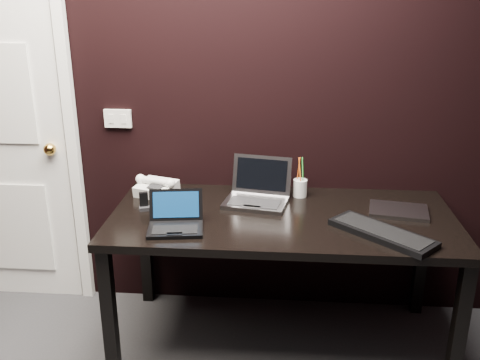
# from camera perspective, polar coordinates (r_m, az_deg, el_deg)

# --- Properties ---
(wall_back) EXTENTS (4.00, 0.00, 4.00)m
(wall_back) POSITION_cam_1_polar(r_m,az_deg,el_deg) (2.90, -1.14, 9.88)
(wall_back) COLOR black
(wall_back) RESTS_ON ground
(wall_switch) EXTENTS (0.15, 0.02, 0.10)m
(wall_switch) POSITION_cam_1_polar(r_m,az_deg,el_deg) (3.05, -12.90, 6.41)
(wall_switch) COLOR silver
(wall_switch) RESTS_ON wall_back
(desk) EXTENTS (1.70, 0.80, 0.74)m
(desk) POSITION_cam_1_polar(r_m,az_deg,el_deg) (2.69, 4.50, -5.25)
(desk) COLOR black
(desk) RESTS_ON ground
(netbook) EXTENTS (0.28, 0.26, 0.16)m
(netbook) POSITION_cam_1_polar(r_m,az_deg,el_deg) (2.51, -6.89, -4.48)
(netbook) COLOR black
(netbook) RESTS_ON desk
(silver_laptop) EXTENTS (0.36, 0.34, 0.22)m
(silver_laptop) POSITION_cam_1_polar(r_m,az_deg,el_deg) (2.79, 1.85, -1.58)
(silver_laptop) COLOR gray
(silver_laptop) RESTS_ON desk
(ext_keyboard) EXTENTS (0.47, 0.45, 0.03)m
(ext_keyboard) POSITION_cam_1_polar(r_m,az_deg,el_deg) (2.51, 14.91, -5.47)
(ext_keyboard) COLOR black
(ext_keyboard) RESTS_ON desk
(closed_laptop) EXTENTS (0.31, 0.25, 0.02)m
(closed_laptop) POSITION_cam_1_polar(r_m,az_deg,el_deg) (2.79, 16.56, -3.16)
(closed_laptop) COLOR #99999E
(closed_laptop) RESTS_ON desk
(desk_phone) EXTENTS (0.24, 0.23, 0.12)m
(desk_phone) POSITION_cam_1_polar(r_m,az_deg,el_deg) (2.92, -8.91, -0.78)
(desk_phone) COLOR silver
(desk_phone) RESTS_ON desk
(mobile_phone) EXTENTS (0.06, 0.06, 0.09)m
(mobile_phone) POSITION_cam_1_polar(r_m,az_deg,el_deg) (2.74, -10.20, -2.46)
(mobile_phone) COLOR black
(mobile_phone) RESTS_ON desk
(pen_cup) EXTENTS (0.08, 0.08, 0.22)m
(pen_cup) POSITION_cam_1_polar(r_m,az_deg,el_deg) (2.89, 6.43, -0.77)
(pen_cup) COLOR silver
(pen_cup) RESTS_ON desk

